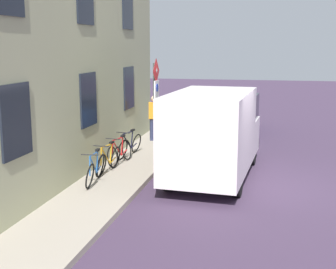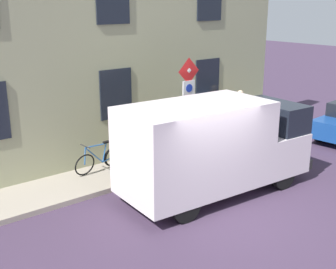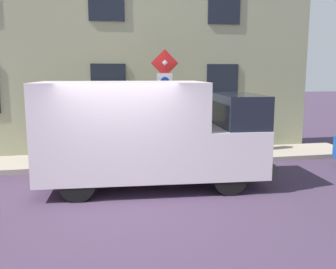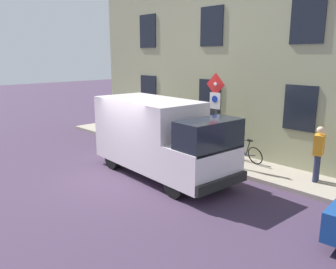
{
  "view_description": "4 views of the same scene",
  "coord_description": "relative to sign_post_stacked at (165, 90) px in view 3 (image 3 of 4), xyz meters",
  "views": [
    {
      "loc": [
        -0.48,
        12.07,
        3.71
      ],
      "look_at": [
        2.25,
        -0.3,
        1.28
      ],
      "focal_mm": 49.43,
      "sensor_mm": 36.0,
      "label": 1
    },
    {
      "loc": [
        -6.75,
        7.02,
        4.92
      ],
      "look_at": [
        2.57,
        -0.49,
        1.3
      ],
      "focal_mm": 47.35,
      "sensor_mm": 36.0,
      "label": 2
    },
    {
      "loc": [
        -7.56,
        0.49,
        2.72
      ],
      "look_at": [
        2.57,
        -1.55,
        0.98
      ],
      "focal_mm": 39.65,
      "sensor_mm": 36.0,
      "label": 3
    },
    {
      "loc": [
        -6.39,
        -8.78,
        3.92
      ],
      "look_at": [
        2.04,
        -0.06,
        1.1
      ],
      "focal_mm": 36.44,
      "sensor_mm": 36.0,
      "label": 4
    }
  ],
  "objects": [
    {
      "name": "bicycle_red",
      "position": [
        1.04,
        0.45,
        -1.72
      ],
      "size": [
        0.46,
        1.72,
        0.89
      ],
      "rotation": [
        0.0,
        0.0,
        1.47
      ],
      "color": "black",
      "rests_on": "sidewalk_slab"
    },
    {
      "name": "sidewalk_slab",
      "position": [
        0.69,
        1.52,
        -2.16
      ],
      "size": [
        1.8,
        15.85,
        0.14
      ],
      "primitive_type": "cube",
      "color": "gray",
      "rests_on": "ground_plane"
    },
    {
      "name": "bicycle_black",
      "position": [
        1.04,
        -0.57,
        -1.72
      ],
      "size": [
        0.51,
        1.72,
        0.89
      ],
      "rotation": [
        0.0,
        0.0,
        1.42
      ],
      "color": "black",
      "rests_on": "sidewalk_slab"
    },
    {
      "name": "sign_post_stacked",
      "position": [
        0.0,
        0.0,
        0.0
      ],
      "size": [
        0.15,
        0.56,
        3.1
      ],
      "color": "#474C47",
      "rests_on": "sidewalk_slab"
    },
    {
      "name": "delivery_van",
      "position": [
        -1.91,
        0.78,
        -0.89
      ],
      "size": [
        2.37,
        5.46,
        2.5
      ],
      "rotation": [
        0.0,
        0.0,
        4.64
      ],
      "color": "silver",
      "rests_on": "ground_plane"
    },
    {
      "name": "pedestrian",
      "position": [
        0.89,
        -3.29,
        -1.16
      ],
      "size": [
        0.45,
        0.34,
        1.72
      ],
      "rotation": [
        0.0,
        0.0,
        4.92
      ],
      "color": "#262B47",
      "rests_on": "sidewalk_slab"
    },
    {
      "name": "bicycle_orange",
      "position": [
        1.04,
        1.47,
        -1.72
      ],
      "size": [
        0.46,
        1.72,
        0.89
      ],
      "rotation": [
        0.0,
        0.0,
        1.51
      ],
      "color": "black",
      "rests_on": "sidewalk_slab"
    },
    {
      "name": "building_facade",
      "position": [
        1.93,
        1.52,
        1.27
      ],
      "size": [
        0.75,
        13.85,
        6.98
      ],
      "color": "#9C9D78",
      "rests_on": "ground_plane"
    },
    {
      "name": "ground_plane",
      "position": [
        -2.9,
        1.52,
        -2.23
      ],
      "size": [
        80.0,
        80.0,
        0.0
      ],
      "primitive_type": "plane",
      "color": "#3E2E45"
    },
    {
      "name": "bicycle_blue",
      "position": [
        1.03,
        2.49,
        -1.72
      ],
      "size": [
        0.46,
        1.72,
        0.89
      ],
      "rotation": [
        0.0,
        0.0,
        1.67
      ],
      "color": "black",
      "rests_on": "sidewalk_slab"
    }
  ]
}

